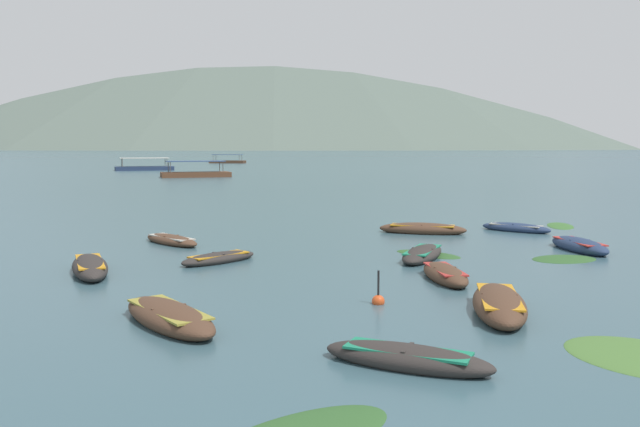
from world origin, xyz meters
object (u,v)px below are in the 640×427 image
Objects in this scene: rowboat_4 at (499,305)px; rowboat_12 at (445,274)px; rowboat_2 at (219,258)px; rowboat_6 at (407,358)px; rowboat_0 at (422,254)px; ferry_2 at (196,174)px; rowboat_3 at (169,317)px; mooring_buoy at (378,300)px; rowboat_5 at (579,246)px; rowboat_7 at (516,228)px; ferry_1 at (144,168)px; rowboat_1 at (422,229)px; rowboat_10 at (171,240)px; rowboat_8 at (90,267)px; ferry_0 at (228,162)px.

rowboat_12 is (-0.36, 4.27, -0.04)m from rowboat_4.
rowboat_6 is (4.92, -11.97, 0.02)m from rowboat_2.
ferry_2 is (-18.16, 69.91, 0.26)m from rowboat_0.
ferry_2 is (-9.92, 78.88, 0.24)m from rowboat_3.
mooring_buoy reaches higher than rowboat_4.
rowboat_2 is 0.75× the size of rowboat_3.
ferry_2 is at bearing 97.17° from rowboat_3.
rowboat_5 is 1.16× the size of rowboat_7.
ferry_1 reaches higher than rowboat_3.
rowboat_4 is at bearing -21.75° from mooring_buoy.
rowboat_2 is at bearing -150.49° from rowboat_7.
rowboat_7 is 3.26× the size of mooring_buoy.
rowboat_1 is at bearing 73.13° from mooring_buoy.
rowboat_6 is at bearing -91.97° from mooring_buoy.
rowboat_4 is 16.76m from rowboat_10.
ferry_1 reaches higher than rowboat_6.
rowboat_3 is 109.28m from ferry_1.
ferry_1 is at bearing 102.25° from rowboat_3.
rowboat_5 reaches higher than rowboat_10.
rowboat_8 is 1.21× the size of rowboat_10.
rowboat_7 is at bearing 48.61° from rowboat_3.
rowboat_1 reaches higher than rowboat_10.
ferry_1 is (-23.55, 98.14, 0.30)m from rowboat_2.
rowboat_1 is 1.15× the size of rowboat_5.
rowboat_7 is at bearing 11.11° from rowboat_10.
mooring_buoy is (5.09, -6.82, -0.05)m from rowboat_2.
rowboat_12 is (8.11, 4.90, -0.01)m from rowboat_3.
rowboat_2 is 0.70× the size of rowboat_8.
ferry_0 reaches higher than rowboat_0.
rowboat_3 is at bearing -131.39° from rowboat_7.
rowboat_12 is at bearing -91.91° from rowboat_0.
ferry_1 is (-31.43, 97.82, 0.26)m from rowboat_0.
rowboat_1 is 12.44m from rowboat_10.
rowboat_3 is at bearing -175.77° from rowboat_4.
rowboat_3 is at bearing -77.75° from ferry_1.
mooring_buoy reaches higher than rowboat_2.
rowboat_5 is at bearing 34.72° from rowboat_3.
ferry_2 is at bearing 103.22° from rowboat_4.
rowboat_3 reaches higher than rowboat_12.
rowboat_6 is 5.15m from mooring_buoy.
rowboat_5 is 0.36× the size of ferry_1.
ferry_2 is (-10.27, 70.22, 0.30)m from rowboat_2.
rowboat_12 is (-6.76, -11.97, 0.02)m from rowboat_7.
rowboat_4 is 4.17× the size of mooring_buoy.
rowboat_5 is (7.06, 1.64, 0.02)m from rowboat_0.
mooring_buoy is (15.37, -77.05, -0.35)m from ferry_2.
rowboat_5 is 72.78m from ferry_2.
rowboat_7 is (9.59, 20.18, -0.00)m from rowboat_6.
rowboat_3 is 0.95× the size of rowboat_4.
ferry_0 is (-8.32, 152.61, 0.23)m from rowboat_8.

